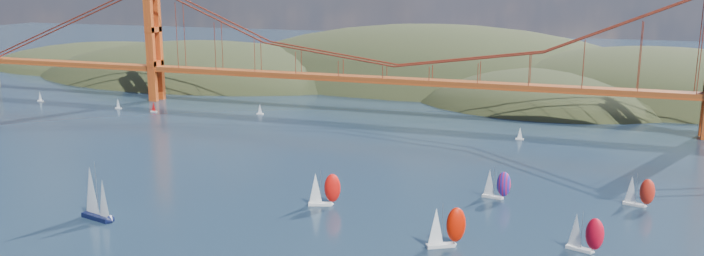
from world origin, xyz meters
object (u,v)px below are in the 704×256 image
object	(u,v)px
racer_3	(639,191)
racer_rwb	(496,184)
racer_1	(446,226)
racer_0	(324,189)
sloop_navy	(95,194)
racer_2	(585,233)

from	to	relation	value
racer_3	racer_rwb	xyz separation A→B (m)	(-36.19, -5.85, 0.03)
racer_1	racer_rwb	distance (m)	38.67
racer_0	sloop_navy	bearing A→B (deg)	-168.52
racer_0	racer_rwb	bearing A→B (deg)	8.43
sloop_navy	racer_rwb	distance (m)	104.14
racer_1	racer_2	size ratio (longest dim) A/B	1.12
racer_3	sloop_navy	bearing A→B (deg)	-141.58
racer_0	racer_3	bearing A→B (deg)	0.89
sloop_navy	racer_2	world-z (taller)	sloop_navy
racer_2	racer_1	bearing A→B (deg)	-147.52
racer_1	racer_rwb	size ratio (longest dim) A/B	1.17
racer_0	racer_1	bearing A→B (deg)	-43.63
racer_rwb	racer_0	bearing A→B (deg)	-144.42
racer_1	racer_rwb	world-z (taller)	racer_1
sloop_navy	racer_3	size ratio (longest dim) A/B	1.70
racer_2	racer_rwb	xyz separation A→B (m)	(-23.26, 30.67, -0.19)
sloop_navy	racer_3	xyz separation A→B (m)	(128.03, 54.87, -2.43)
sloop_navy	racer_0	distance (m)	57.21
racer_0	racer_rwb	xyz separation A→B (m)	(42.07, 20.90, -0.47)
racer_rwb	racer_1	bearing A→B (deg)	-89.85
racer_3	racer_2	bearing A→B (deg)	-94.26
racer_1	racer_3	distance (m)	61.03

